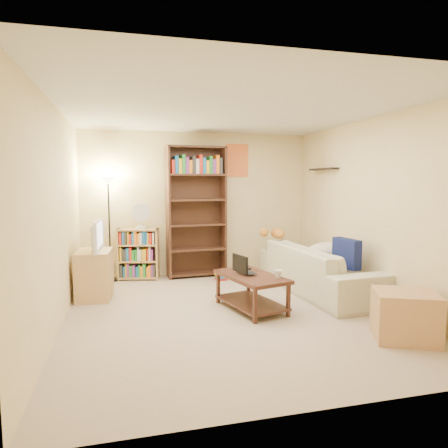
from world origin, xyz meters
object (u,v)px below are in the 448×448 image
at_px(television, 93,236).
at_px(tall_bookshelf, 196,208).
at_px(short_bookshelf, 138,254).
at_px(desk_fan, 141,215).
at_px(tv_stand, 95,274).
at_px(side_table, 313,265).
at_px(floor_lamp, 108,198).
at_px(end_cabinet, 405,316).
at_px(coffee_table, 251,287).
at_px(sofa, 319,269).
at_px(laptop, 250,272).
at_px(mug, 278,274).
at_px(tabby_cat, 275,233).

bearing_deg(television, tall_bookshelf, -54.68).
xyz_separation_m(short_bookshelf, desk_fan, (0.05, -0.04, 0.66)).
xyz_separation_m(tv_stand, side_table, (3.42, 0.11, -0.07)).
bearing_deg(floor_lamp, end_cabinet, -47.38).
bearing_deg(tall_bookshelf, tv_stand, -153.07).
xyz_separation_m(coffee_table, side_table, (1.43, 1.13, -0.03)).
relative_size(desk_fan, floor_lamp, 0.25).
distance_m(sofa, coffee_table, 1.39).
bearing_deg(tv_stand, laptop, -20.00).
bearing_deg(tall_bookshelf, short_bookshelf, 175.72).
xyz_separation_m(mug, tall_bookshelf, (-0.62, 2.23, 0.68)).
relative_size(sofa, short_bookshelf, 2.80).
xyz_separation_m(tabby_cat, side_table, (0.53, -0.34, -0.51)).
distance_m(sofa, desk_fan, 3.00).
xyz_separation_m(coffee_table, desk_fan, (-1.30, 1.96, 0.79)).
xyz_separation_m(television, desk_fan, (0.69, 0.93, 0.20)).
bearing_deg(tabby_cat, laptop, -122.81).
distance_m(laptop, side_table, 1.77).
xyz_separation_m(sofa, short_bookshelf, (-2.61, 1.41, 0.09)).
xyz_separation_m(television, side_table, (3.42, 0.11, -0.62)).
bearing_deg(end_cabinet, mug, 132.20).
bearing_deg(television, desk_fan, -31.67).
xyz_separation_m(floor_lamp, end_cabinet, (3.06, -3.33, -1.12)).
height_order(laptop, tall_bookshelf, tall_bookshelf).
xyz_separation_m(sofa, mug, (-0.99, -0.83, 0.16)).
relative_size(coffee_table, television, 1.54).
distance_m(tabby_cat, coffee_table, 1.79).
height_order(tabby_cat, floor_lamp, floor_lamp).
bearing_deg(short_bookshelf, floor_lamp, -168.12).
bearing_deg(short_bookshelf, television, -111.39).
distance_m(short_bookshelf, end_cabinet, 4.23).
relative_size(laptop, tv_stand, 0.57).
height_order(side_table, end_cabinet, side_table).
bearing_deg(tv_stand, desk_fan, 58.33).
xyz_separation_m(coffee_table, mug, (0.27, -0.24, 0.21)).
bearing_deg(sofa, end_cabinet, 176.08).
height_order(laptop, desk_fan, desk_fan).
bearing_deg(coffee_table, tabby_cat, 43.76).
height_order(tv_stand, short_bookshelf, short_bookshelf).
relative_size(coffee_table, laptop, 2.95).
bearing_deg(end_cabinet, tall_bookshelf, 115.91).
height_order(tabby_cat, side_table, tabby_cat).
distance_m(tall_bookshelf, floor_lamp, 1.46).
bearing_deg(desk_fan, sofa, -28.08).
height_order(tv_stand, floor_lamp, floor_lamp).
relative_size(coffee_table, short_bookshelf, 1.32).
relative_size(tv_stand, side_table, 1.26).
height_order(desk_fan, end_cabinet, desk_fan).
bearing_deg(mug, laptop, 127.20).
bearing_deg(desk_fan, laptop, -54.73).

